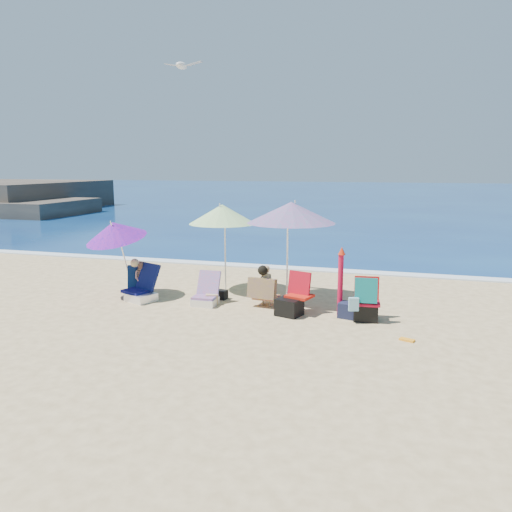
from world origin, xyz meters
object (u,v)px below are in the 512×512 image
(umbrella_blue, at_px, (115,231))
(person_left, at_px, (141,278))
(umbrella_striped, at_px, (222,214))
(person_center, at_px, (265,286))
(umbrella_turquoise, at_px, (291,213))
(chair_navy, at_px, (142,291))
(chair_rainbow, at_px, (206,296))
(furled_umbrella, at_px, (341,278))
(camp_chair_left, at_px, (292,302))
(seagull, at_px, (182,66))
(camp_chair_right, at_px, (365,305))

(umbrella_blue, bearing_deg, person_left, 32.02)
(umbrella_striped, distance_m, umbrella_blue, 2.50)
(person_center, bearing_deg, umbrella_turquoise, 55.43)
(person_center, bearing_deg, chair_navy, -174.03)
(chair_navy, bearing_deg, umbrella_striped, 42.75)
(umbrella_turquoise, bearing_deg, chair_rainbow, -153.37)
(umbrella_blue, bearing_deg, chair_rainbow, -0.18)
(umbrella_turquoise, height_order, chair_rainbow, umbrella_turquoise)
(person_center, bearing_deg, furled_umbrella, -7.02)
(furled_umbrella, distance_m, camp_chair_left, 1.10)
(furled_umbrella, xyz_separation_m, person_left, (-4.65, 0.26, -0.36))
(seagull, bearing_deg, chair_navy, -118.33)
(umbrella_turquoise, bearing_deg, seagull, 175.46)
(person_left, height_order, seagull, seagull)
(camp_chair_left, relative_size, person_left, 0.95)
(chair_rainbow, bearing_deg, chair_navy, -177.64)
(umbrella_blue, distance_m, chair_navy, 1.50)
(umbrella_turquoise, distance_m, furled_umbrella, 1.90)
(umbrella_striped, distance_m, chair_rainbow, 2.11)
(umbrella_turquoise, bearing_deg, umbrella_blue, -167.76)
(chair_rainbow, bearing_deg, umbrella_blue, 179.82)
(umbrella_turquoise, relative_size, furled_umbrella, 1.74)
(umbrella_striped, height_order, seagull, seagull)
(chair_rainbow, height_order, seagull, seagull)
(umbrella_striped, relative_size, camp_chair_right, 2.40)
(chair_rainbow, distance_m, seagull, 5.23)
(furled_umbrella, xyz_separation_m, chair_navy, (-4.43, -0.09, -0.56))
(umbrella_turquoise, xyz_separation_m, furled_umbrella, (1.21, -0.82, -1.21))
(person_left, bearing_deg, chair_navy, -58.97)
(furled_umbrella, height_order, chair_rainbow, furled_umbrella)
(chair_rainbow, relative_size, person_left, 0.78)
(chair_rainbow, bearing_deg, umbrella_turquoise, 26.63)
(furled_umbrella, height_order, person_center, furled_umbrella)
(person_left, xyz_separation_m, seagull, (0.82, 0.77, 4.82))
(chair_rainbow, bearing_deg, person_center, 10.26)
(chair_rainbow, xyz_separation_m, camp_chair_left, (1.97, -0.22, 0.07))
(umbrella_turquoise, distance_m, person_left, 3.82)
(umbrella_turquoise, relative_size, chair_navy, 2.74)
(camp_chair_right, height_order, person_center, person_center)
(umbrella_turquoise, height_order, chair_navy, umbrella_turquoise)
(chair_navy, relative_size, chair_rainbow, 1.27)
(umbrella_blue, height_order, camp_chair_right, umbrella_blue)
(umbrella_turquoise, height_order, camp_chair_right, umbrella_turquoise)
(camp_chair_right, relative_size, person_center, 0.98)
(furled_umbrella, relative_size, chair_navy, 1.57)
(umbrella_turquoise, xyz_separation_m, seagull, (-2.62, 0.21, 3.24))
(furled_umbrella, relative_size, person_center, 1.56)
(seagull, bearing_deg, person_left, -136.78)
(person_left, bearing_deg, umbrella_turquoise, 9.26)
(umbrella_blue, relative_size, person_left, 2.09)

